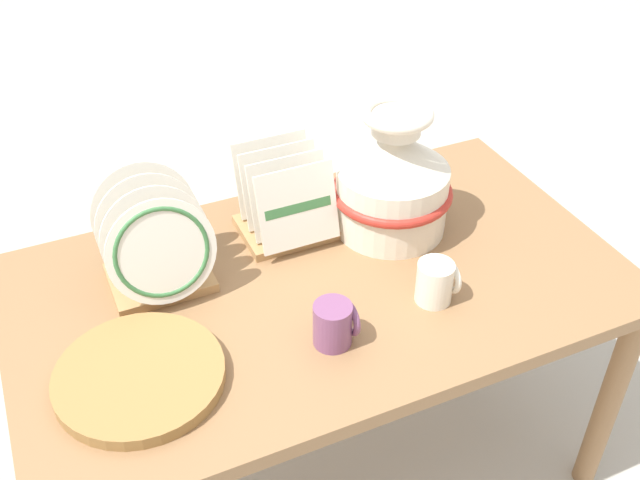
# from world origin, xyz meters

# --- Properties ---
(ground_plane) EXTENTS (14.00, 14.00, 0.00)m
(ground_plane) POSITION_xyz_m (0.00, 0.00, 0.00)
(ground_plane) COLOR #B2ADA3
(display_table) EXTENTS (1.34, 0.77, 0.64)m
(display_table) POSITION_xyz_m (0.00, 0.00, 0.57)
(display_table) COLOR olive
(display_table) RESTS_ON ground_plane
(ceramic_vase) EXTENTS (0.28, 0.28, 0.31)m
(ceramic_vase) POSITION_xyz_m (0.23, 0.11, 0.78)
(ceramic_vase) COLOR silver
(ceramic_vase) RESTS_ON display_table
(dish_rack_round_plates) EXTENTS (0.23, 0.22, 0.25)m
(dish_rack_round_plates) POSITION_xyz_m (-0.32, 0.13, 0.74)
(dish_rack_round_plates) COLOR tan
(dish_rack_round_plates) RESTS_ON display_table
(dish_rack_square_plates) EXTENTS (0.21, 0.21, 0.21)m
(dish_rack_square_plates) POSITION_xyz_m (-0.00, 0.20, 0.71)
(dish_rack_square_plates) COLOR tan
(dish_rack_square_plates) RESTS_ON display_table
(wicker_charger_stack) EXTENTS (0.32, 0.32, 0.03)m
(wicker_charger_stack) POSITION_xyz_m (-0.43, -0.13, 0.66)
(wicker_charger_stack) COLOR olive
(wicker_charger_stack) RESTS_ON display_table
(mug_cream_glaze) EXTENTS (0.08, 0.08, 0.09)m
(mug_cream_glaze) POSITION_xyz_m (0.20, -0.16, 0.69)
(mug_cream_glaze) COLOR silver
(mug_cream_glaze) RESTS_ON display_table
(mug_plum_glaze) EXTENTS (0.08, 0.08, 0.09)m
(mug_plum_glaze) POSITION_xyz_m (-0.05, -0.18, 0.69)
(mug_plum_glaze) COLOR #7A4770
(mug_plum_glaze) RESTS_ON display_table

